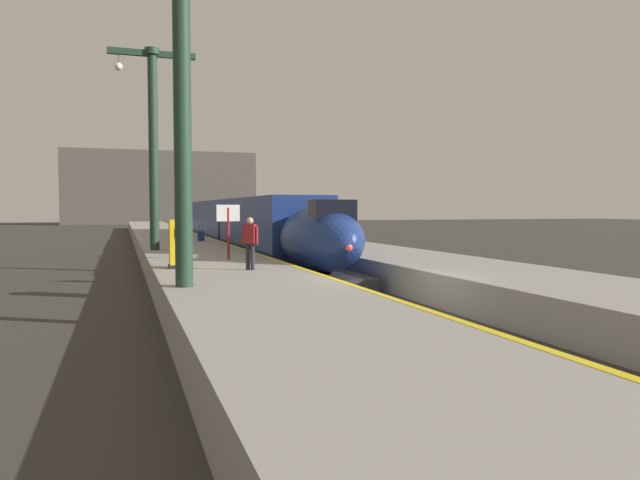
% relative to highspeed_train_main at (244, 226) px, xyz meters
% --- Properties ---
extents(ground_plane, '(260.00, 260.00, 0.00)m').
position_rel_highspeed_train_main_xyz_m(ground_plane, '(0.00, -21.68, -1.93)').
color(ground_plane, '#33302D').
extents(platform_left, '(4.80, 110.00, 1.05)m').
position_rel_highspeed_train_main_xyz_m(platform_left, '(-4.05, 3.07, -1.40)').
color(platform_left, gray).
rests_on(platform_left, ground).
extents(platform_right, '(4.80, 110.00, 1.05)m').
position_rel_highspeed_train_main_xyz_m(platform_right, '(4.05, 3.07, -1.40)').
color(platform_right, gray).
rests_on(platform_right, ground).
extents(platform_left_safety_stripe, '(0.20, 107.80, 0.01)m').
position_rel_highspeed_train_main_xyz_m(platform_left_safety_stripe, '(-1.77, 3.07, -0.88)').
color(platform_left_safety_stripe, yellow).
rests_on(platform_left_safety_stripe, platform_left).
extents(rail_main_left, '(0.08, 110.00, 0.12)m').
position_rel_highspeed_train_main_xyz_m(rail_main_left, '(-0.75, 5.82, -1.87)').
color(rail_main_left, slate).
rests_on(rail_main_left, ground).
extents(rail_main_right, '(0.08, 110.00, 0.12)m').
position_rel_highspeed_train_main_xyz_m(rail_main_right, '(0.75, 5.82, -1.87)').
color(rail_main_right, slate).
rests_on(rail_main_right, ground).
extents(highspeed_train_main, '(2.92, 37.78, 3.60)m').
position_rel_highspeed_train_main_xyz_m(highspeed_train_main, '(0.00, 0.00, 0.00)').
color(highspeed_train_main, navy).
rests_on(highspeed_train_main, ground).
extents(station_column_near, '(4.00, 0.68, 9.64)m').
position_rel_highspeed_train_main_xyz_m(station_column_near, '(-5.90, -22.10, 4.89)').
color(station_column_near, '#1E3828').
rests_on(station_column_near, platform_left).
extents(station_column_mid, '(4.00, 0.68, 9.46)m').
position_rel_highspeed_train_main_xyz_m(station_column_mid, '(-5.90, -8.03, 4.79)').
color(station_column_mid, '#1E3828').
rests_on(station_column_mid, platform_left).
extents(passenger_near_edge, '(0.27, 0.57, 1.69)m').
position_rel_highspeed_train_main_xyz_m(passenger_near_edge, '(-3.83, -0.32, 0.11)').
color(passenger_near_edge, '#23232D').
rests_on(passenger_near_edge, platform_left).
extents(passenger_mid_platform, '(0.47, 0.41, 1.69)m').
position_rel_highspeed_train_main_xyz_m(passenger_mid_platform, '(-3.48, -18.56, 0.11)').
color(passenger_mid_platform, '#23232D').
rests_on(passenger_mid_platform, platform_left).
extents(rolling_suitcase, '(0.40, 0.22, 0.98)m').
position_rel_highspeed_train_main_xyz_m(rolling_suitcase, '(-2.82, -0.73, -0.58)').
color(rolling_suitcase, navy).
rests_on(rolling_suitcase, platform_left).
extents(ticket_machine_yellow, '(0.76, 0.62, 1.60)m').
position_rel_highspeed_train_main_xyz_m(ticket_machine_yellow, '(-5.55, -17.22, -0.14)').
color(ticket_machine_yellow, yellow).
rests_on(ticket_machine_yellow, platform_left).
extents(departure_info_board, '(0.90, 0.10, 2.12)m').
position_rel_highspeed_train_main_xyz_m(departure_info_board, '(-3.46, -14.36, 0.63)').
color(departure_info_board, maroon).
rests_on(departure_info_board, platform_left).
extents(terminus_back_wall, '(36.00, 2.00, 14.00)m').
position_rel_highspeed_train_main_xyz_m(terminus_back_wall, '(0.00, 80.32, 5.07)').
color(terminus_back_wall, '#4C4742').
rests_on(terminus_back_wall, ground).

